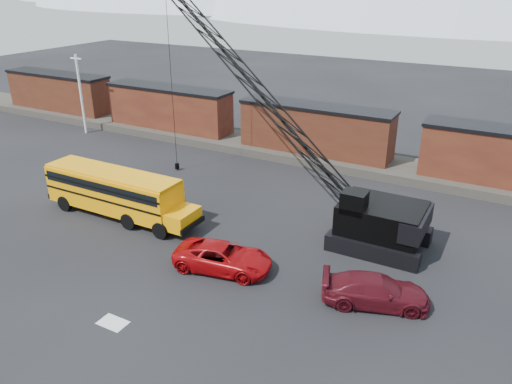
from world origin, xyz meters
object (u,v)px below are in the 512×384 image
school_bus (117,192)px  crawler_crane (254,85)px  red_pickup (223,257)px  maroon_suv (376,291)px

school_bus → crawler_crane: size_ratio=0.53×
red_pickup → maroon_suv: (8.36, 0.90, 0.01)m
school_bus → maroon_suv: (18.15, -1.40, -1.02)m
red_pickup → crawler_crane: crawler_crane is taller
red_pickup → maroon_suv: size_ratio=1.03×
school_bus → red_pickup: 10.11m
red_pickup → crawler_crane: 12.23m
red_pickup → crawler_crane: bearing=7.6°
school_bus → crawler_crane: crawler_crane is taller
school_bus → red_pickup: school_bus is taller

